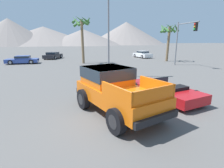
# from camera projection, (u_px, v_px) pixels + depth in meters

# --- Properties ---
(ground_plane) EXTENTS (320.00, 320.00, 0.00)m
(ground_plane) POSITION_uv_depth(u_px,v_px,m) (114.00, 114.00, 7.64)
(ground_plane) COLOR #5B5956
(orange_pickup_truck) EXTENTS (3.34, 5.06, 1.96)m
(orange_pickup_truck) POSITION_uv_depth(u_px,v_px,m) (114.00, 88.00, 7.70)
(orange_pickup_truck) COLOR orange
(orange_pickup_truck) RESTS_ON ground_plane
(red_convertible_car) EXTENTS (2.77, 4.76, 1.06)m
(red_convertible_car) POSITION_uv_depth(u_px,v_px,m) (164.00, 90.00, 9.72)
(red_convertible_car) COLOR #B21419
(red_convertible_car) RESTS_ON ground_plane
(parked_car_dark) EXTENTS (3.23, 4.52, 1.13)m
(parked_car_dark) POSITION_uv_depth(u_px,v_px,m) (53.00, 55.00, 30.30)
(parked_car_dark) COLOR #232328
(parked_car_dark) RESTS_ON ground_plane
(parked_car_blue) EXTENTS (4.11, 1.96, 1.08)m
(parked_car_blue) POSITION_uv_depth(u_px,v_px,m) (22.00, 60.00, 23.88)
(parked_car_blue) COLOR #334C9E
(parked_car_blue) RESTS_ON ground_plane
(parked_car_white) EXTENTS (2.40, 4.24, 1.23)m
(parked_car_white) POSITION_uv_depth(u_px,v_px,m) (142.00, 54.00, 32.06)
(parked_car_white) COLOR white
(parked_car_white) RESTS_ON ground_plane
(traffic_light_main) EXTENTS (0.38, 3.72, 5.30)m
(traffic_light_main) POSITION_uv_depth(u_px,v_px,m) (185.00, 35.00, 20.64)
(traffic_light_main) COLOR slate
(traffic_light_main) RESTS_ON ground_plane
(street_lamp_post) EXTENTS (0.90, 0.24, 8.57)m
(street_lamp_post) POSITION_uv_depth(u_px,v_px,m) (108.00, 16.00, 14.37)
(street_lamp_post) COLOR slate
(street_lamp_post) RESTS_ON ground_plane
(palm_tree_tall) EXTENTS (2.93, 2.83, 5.55)m
(palm_tree_tall) POSITION_uv_depth(u_px,v_px,m) (168.00, 33.00, 25.76)
(palm_tree_tall) COLOR brown
(palm_tree_tall) RESTS_ON ground_plane
(palm_tree_short) EXTENTS (2.78, 2.68, 6.29)m
(palm_tree_short) POSITION_uv_depth(u_px,v_px,m) (82.00, 28.00, 23.38)
(palm_tree_short) COLOR brown
(palm_tree_short) RESTS_ON ground_plane
(distant_mountain_range) EXTENTS (144.30, 72.39, 16.47)m
(distant_mountain_range) POSITION_uv_depth(u_px,v_px,m) (62.00, 34.00, 115.77)
(distant_mountain_range) COLOR gray
(distant_mountain_range) RESTS_ON ground_plane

